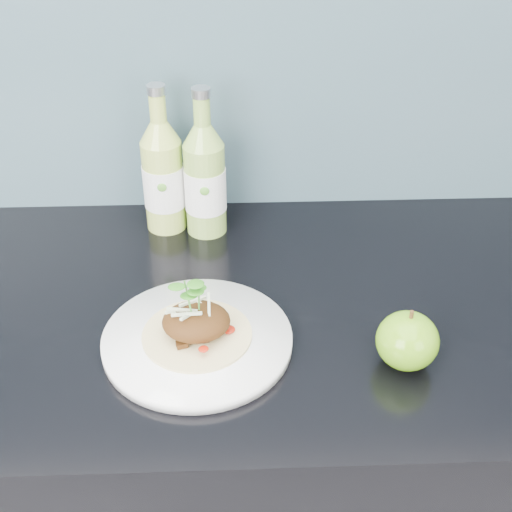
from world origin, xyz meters
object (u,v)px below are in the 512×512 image
at_px(cider_bottle_right, 205,180).
at_px(green_apple, 407,341).
at_px(cider_bottle_left, 163,176).
at_px(dinner_plate, 197,340).

bearing_deg(cider_bottle_right, green_apple, -49.76).
relative_size(green_apple, cider_bottle_left, 0.39).
xyz_separation_m(dinner_plate, cider_bottle_left, (-0.06, 0.30, 0.09)).
bearing_deg(cider_bottle_left, cider_bottle_right, -0.46).
bearing_deg(dinner_plate, cider_bottle_right, 88.47).
relative_size(dinner_plate, green_apple, 2.86).
xyz_separation_m(green_apple, cider_bottle_right, (-0.26, 0.33, 0.06)).
height_order(green_apple, cider_bottle_right, cider_bottle_right).
distance_m(dinner_plate, cider_bottle_right, 0.30).
xyz_separation_m(cider_bottle_left, cider_bottle_right, (0.07, -0.01, 0.00)).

